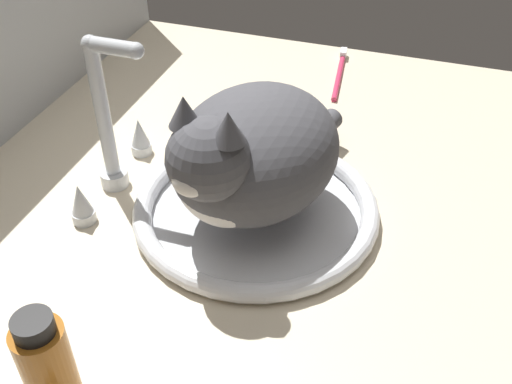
% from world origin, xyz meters
% --- Properties ---
extents(countertop, '(1.05, 0.78, 0.03)m').
position_xyz_m(countertop, '(0.00, 0.00, 0.01)').
color(countertop, beige).
rests_on(countertop, ground).
extents(sink_basin, '(0.33, 0.33, 0.03)m').
position_xyz_m(sink_basin, '(-0.02, -0.04, 0.04)').
color(sink_basin, white).
rests_on(sink_basin, countertop).
extents(faucet, '(0.20, 0.09, 0.23)m').
position_xyz_m(faucet, '(-0.02, 0.17, 0.12)').
color(faucet, silver).
rests_on(faucet, countertop).
extents(cat, '(0.36, 0.25, 0.20)m').
position_xyz_m(cat, '(-0.04, -0.04, 0.14)').
color(cat, '#4C4C51').
rests_on(cat, sink_basin).
extents(amber_bottle, '(0.05, 0.05, 0.12)m').
position_xyz_m(amber_bottle, '(-0.35, 0.06, 0.09)').
color(amber_bottle, '#B2661E').
rests_on(amber_bottle, countertop).
extents(toothbrush, '(0.19, 0.03, 0.02)m').
position_xyz_m(toothbrush, '(0.40, -0.06, 0.04)').
color(toothbrush, '#D83359').
rests_on(toothbrush, countertop).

